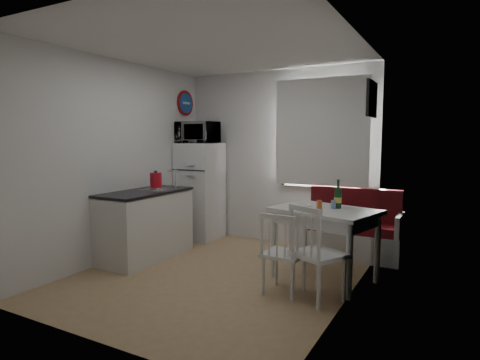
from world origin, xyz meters
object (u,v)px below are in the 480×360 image
Objects in this scene: dining_table at (325,217)px; kettle at (156,181)px; microwave at (197,132)px; kitchen_counter at (146,224)px; fridge at (200,191)px; wine_bottle at (338,194)px; chair_left at (281,245)px; chair_right at (316,244)px; bench at (351,234)px.

kettle is (-2.29, -0.14, 0.30)m from dining_table.
microwave is at bearing 91.66° from kettle.
fridge reaches higher than kitchen_counter.
kitchen_counter is 1.28m from fridge.
wine_bottle reaches higher than dining_table.
chair_left is 0.37m from chair_right.
wine_bottle is (0.05, -0.95, 0.67)m from bench.
wine_bottle is at bearing 9.36° from kitchen_counter.
kitchen_counter is 5.26× the size of kettle.
fridge is 2.51× the size of microwave.
bench is 2.75m from microwave.
kettle is (-2.40, 0.53, 0.44)m from chair_right.
kitchen_counter is 2.54m from wine_bottle.
dining_table is at bearing 71.88° from chair_left.
microwave reaches higher than bench.
microwave is at bearing 175.26° from chair_right.
chair_right is 2.50m from kettle.
fridge is 0.93m from microwave.
fridge reaches higher than chair_right.
wine_bottle is (2.43, -0.79, -0.71)m from microwave.
chair_right is (0.05, -1.72, 0.28)m from bench.
fridge is 2.58m from wine_bottle.
chair_left is at bearing -9.62° from kitchen_counter.
kettle is at bearing -161.60° from dining_table.
chair_right reaches higher than bench.
dining_table is 0.73m from chair_left.
microwave is at bearing -176.15° from bench.
fridge reaches higher than chair_left.
microwave reaches higher than chair_left.
fridge is at bearing 90.00° from microwave.
chair_right is (0.36, -0.01, 0.07)m from chair_left.
bench is 3.95× the size of wine_bottle.
chair_left is 1.81× the size of kettle.
fridge reaches higher than bench.
chair_right reaches higher than dining_table.
bench is 5.11× the size of kettle.
wine_bottle is (0.00, 0.77, 0.39)m from chair_right.
chair_right is at bearing -33.50° from fridge.
bench is (2.40, 1.35, -0.15)m from kitchen_counter.
kettle is (0.05, 0.16, 0.57)m from kitchen_counter.
bench is at bearing 26.95° from kettle.
kitchen_counter is 2.76m from bench.
bench is 2.82× the size of chair_left.
microwave reaches higher than dining_table.
bench reaches higher than dining_table.
dining_table is 2.31m from kettle.
wine_bottle is at bearing 5.77° from kettle.
chair_right is 0.86m from wine_bottle.
kitchen_counter is at bearing 173.08° from chair_left.
microwave reaches higher than wine_bottle.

